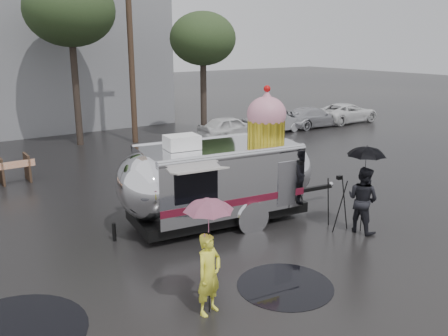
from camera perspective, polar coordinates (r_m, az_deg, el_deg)
ground at (r=11.90m, az=6.77°, el=-10.03°), size 120.00×120.00×0.00m
puddles at (r=12.43m, az=-5.19°, el=-8.81°), size 11.19×8.96×0.01m
utility_pole at (r=24.06m, az=-11.15°, el=13.90°), size 1.60×0.28×9.00m
tree_mid at (r=24.14m, az=-18.07°, el=17.55°), size 4.20×4.20×8.03m
tree_right at (r=24.81m, az=-2.56°, el=15.20°), size 3.36×3.36×6.42m
parked_cars at (r=27.92m, az=8.82°, el=6.10°), size 13.20×1.90×1.50m
airstream_trailer at (r=13.31m, az=-0.35°, el=-0.88°), size 7.18×3.00×3.89m
person_left at (r=9.10m, az=-1.81°, el=-12.64°), size 0.66×0.53×1.61m
umbrella_pink at (r=8.63m, az=-1.87°, el=-5.99°), size 1.13×1.13×2.32m
person_right at (r=13.24m, az=16.35°, el=-3.67°), size 0.59×0.93×1.81m
umbrella_black at (r=12.95m, az=16.69°, el=0.80°), size 1.24×1.24×2.40m
tripod at (r=13.25m, az=13.54°, el=-3.45°), size 0.57×0.63×1.53m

